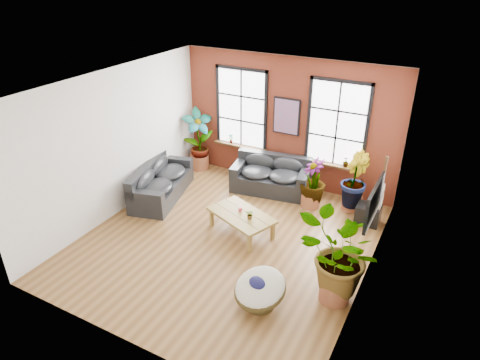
{
  "coord_description": "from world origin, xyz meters",
  "views": [
    {
      "loc": [
        3.97,
        -6.83,
        5.6
      ],
      "look_at": [
        0.0,
        0.6,
        1.25
      ],
      "focal_mm": 32.0,
      "sensor_mm": 36.0,
      "label": 1
    }
  ],
  "objects_px": {
    "sofa_back": "(271,175)",
    "papasan_chair": "(260,289)",
    "coffee_table": "(241,216)",
    "sofa_left": "(160,182)"
  },
  "relations": [
    {
      "from": "sofa_left",
      "to": "papasan_chair",
      "type": "xyz_separation_m",
      "value": [
        4.08,
        -2.41,
        -0.04
      ]
    },
    {
      "from": "sofa_back",
      "to": "sofa_left",
      "type": "distance_m",
      "value": 2.98
    },
    {
      "from": "coffee_table",
      "to": "papasan_chair",
      "type": "height_order",
      "value": "papasan_chair"
    },
    {
      "from": "sofa_back",
      "to": "sofa_left",
      "type": "height_order",
      "value": "sofa_back"
    },
    {
      "from": "sofa_back",
      "to": "papasan_chair",
      "type": "height_order",
      "value": "sofa_back"
    },
    {
      "from": "sofa_back",
      "to": "papasan_chair",
      "type": "xyz_separation_m",
      "value": [
        1.64,
        -4.12,
        -0.06
      ]
    },
    {
      "from": "sofa_back",
      "to": "coffee_table",
      "type": "distance_m",
      "value": 2.22
    },
    {
      "from": "coffee_table",
      "to": "papasan_chair",
      "type": "distance_m",
      "value": 2.37
    },
    {
      "from": "sofa_back",
      "to": "papasan_chair",
      "type": "distance_m",
      "value": 4.44
    },
    {
      "from": "sofa_back",
      "to": "coffee_table",
      "type": "bearing_deg",
      "value": -92.7
    }
  ]
}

